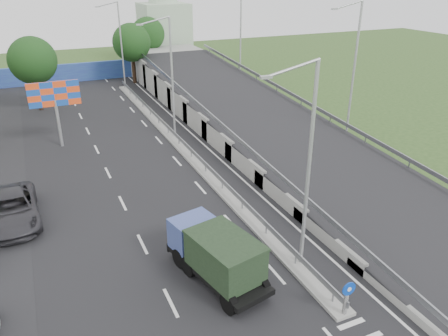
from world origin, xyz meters
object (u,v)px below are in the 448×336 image
billboard (55,98)px  parked_car_c (12,209)px  lamp_post_far (119,40)px  lamp_post_near (306,160)px  lamp_post_mid (170,73)px  church (164,28)px  sign_bollard (347,298)px  dump_truck (216,253)px

billboard → parked_car_c: bearing=-108.0°
lamp_post_far → lamp_post_near: bearing=-90.0°
lamp_post_near → parked_car_c: bearing=141.0°
lamp_post_mid → church: 35.41m
lamp_post_near → lamp_post_far: size_ratio=1.00×
sign_bollard → lamp_post_far: 44.08m
billboard → dump_truck: billboard is taller
parked_car_c → lamp_post_mid: bearing=34.8°
lamp_post_near → lamp_post_far: same height
lamp_post_mid → lamp_post_near: bearing=-90.0°
lamp_post_far → dump_truck: (-4.07, -39.17, -4.38)m
lamp_post_far → parked_car_c: 32.65m
church → dump_truck: (-13.96, -53.17, -3.88)m
lamp_post_mid → church: church is taller
church → parked_car_c: (-22.77, -43.59, -4.45)m
billboard → parked_car_c: 12.63m
sign_bollard → parked_car_c: sign_bollard is taller
sign_bollard → lamp_post_far: bearing=89.9°
parked_car_c → sign_bollard: bearing=-50.0°
lamp_post_near → lamp_post_mid: 20.00m
billboard → dump_truck: bearing=-76.6°
lamp_post_mid → parked_car_c: lamp_post_mid is taller
sign_bollard → dump_truck: size_ratio=0.27×
lamp_post_near → lamp_post_mid: same height
sign_bollard → dump_truck: dump_truck is taller
lamp_post_far → parked_car_c: size_ratio=1.64×
dump_truck → parked_car_c: bearing=120.1°
parked_car_c → church: bearing=60.5°
lamp_post_mid → dump_truck: bearing=-102.0°
sign_bollard → church: church is taller
lamp_post_mid → dump_truck: size_ratio=1.63×
sign_bollard → lamp_post_far: size_ratio=0.17×
church → dump_truck: church is taller
lamp_post_near → dump_truck: bearing=168.4°
dump_truck → parked_car_c: (-8.80, 9.58, -0.57)m
parked_car_c → dump_truck: bearing=-49.3°
sign_bollard → lamp_post_mid: 24.30m
billboard → parked_car_c: billboard is taller
dump_truck → church: bearing=62.8°
lamp_post_mid → lamp_post_far: (0.00, 20.00, 0.00)m
lamp_post_far → dump_truck: 39.62m
billboard → sign_bollard: bearing=-70.8°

